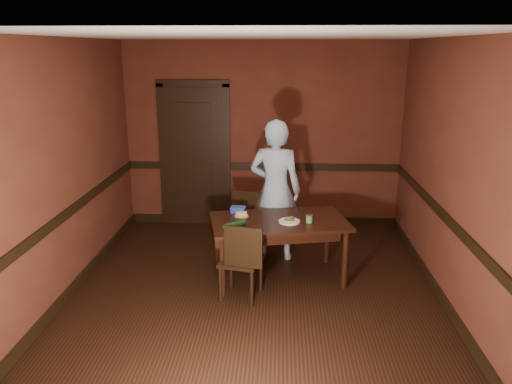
# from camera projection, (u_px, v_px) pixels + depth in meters

# --- Properties ---
(floor) EXTENTS (4.00, 4.50, 0.01)m
(floor) POSITION_uv_depth(u_px,v_px,m) (254.00, 292.00, 5.48)
(floor) COLOR black
(floor) RESTS_ON ground
(ceiling) EXTENTS (4.00, 4.50, 0.01)m
(ceiling) POSITION_uv_depth(u_px,v_px,m) (254.00, 36.00, 4.73)
(ceiling) COLOR silver
(ceiling) RESTS_ON ground
(wall_back) EXTENTS (4.00, 0.02, 2.70)m
(wall_back) POSITION_uv_depth(u_px,v_px,m) (263.00, 136.00, 7.27)
(wall_back) COLOR #57271A
(wall_back) RESTS_ON ground
(wall_front) EXTENTS (4.00, 0.02, 2.70)m
(wall_front) POSITION_uv_depth(u_px,v_px,m) (233.00, 266.00, 2.95)
(wall_front) COLOR #57271A
(wall_front) RESTS_ON ground
(wall_left) EXTENTS (0.02, 4.50, 2.70)m
(wall_left) POSITION_uv_depth(u_px,v_px,m) (63.00, 171.00, 5.21)
(wall_left) COLOR #57271A
(wall_left) RESTS_ON ground
(wall_right) EXTENTS (0.02, 4.50, 2.70)m
(wall_right) POSITION_uv_depth(u_px,v_px,m) (453.00, 176.00, 5.01)
(wall_right) COLOR #57271A
(wall_right) RESTS_ON ground
(dado_back) EXTENTS (4.00, 0.03, 0.10)m
(dado_back) POSITION_uv_depth(u_px,v_px,m) (263.00, 166.00, 7.38)
(dado_back) COLOR black
(dado_back) RESTS_ON ground
(dado_left) EXTENTS (0.03, 4.50, 0.10)m
(dado_left) POSITION_uv_depth(u_px,v_px,m) (69.00, 212.00, 5.33)
(dado_left) COLOR black
(dado_left) RESTS_ON ground
(dado_right) EXTENTS (0.03, 4.50, 0.10)m
(dado_right) POSITION_uv_depth(u_px,v_px,m) (446.00, 218.00, 5.14)
(dado_right) COLOR black
(dado_right) RESTS_ON ground
(baseboard_back) EXTENTS (4.00, 0.03, 0.12)m
(baseboard_back) POSITION_uv_depth(u_px,v_px,m) (262.00, 220.00, 7.61)
(baseboard_back) COLOR black
(baseboard_back) RESTS_ON ground
(baseboard_left) EXTENTS (0.03, 4.50, 0.12)m
(baseboard_left) POSITION_uv_depth(u_px,v_px,m) (77.00, 283.00, 5.57)
(baseboard_left) COLOR black
(baseboard_left) RESTS_ON ground
(baseboard_right) EXTENTS (0.03, 4.50, 0.12)m
(baseboard_right) POSITION_uv_depth(u_px,v_px,m) (438.00, 292.00, 5.37)
(baseboard_right) COLOR black
(baseboard_right) RESTS_ON ground
(door) EXTENTS (1.05, 0.07, 2.20)m
(door) POSITION_uv_depth(u_px,v_px,m) (195.00, 153.00, 7.35)
(door) COLOR black
(door) RESTS_ON ground
(dining_table) EXTENTS (1.66, 1.14, 0.71)m
(dining_table) POSITION_uv_depth(u_px,v_px,m) (279.00, 249.00, 5.74)
(dining_table) COLOR black
(dining_table) RESTS_ON floor
(chair_far) EXTENTS (0.49, 0.49, 0.85)m
(chair_far) POSITION_uv_depth(u_px,v_px,m) (249.00, 227.00, 6.24)
(chair_far) COLOR black
(chair_far) RESTS_ON floor
(chair_near) EXTENTS (0.49, 0.49, 0.86)m
(chair_near) POSITION_uv_depth(u_px,v_px,m) (241.00, 260.00, 5.28)
(chair_near) COLOR black
(chair_near) RESTS_ON floor
(person) EXTENTS (0.71, 0.53, 1.77)m
(person) POSITION_uv_depth(u_px,v_px,m) (275.00, 190.00, 6.20)
(person) COLOR #A3C6DC
(person) RESTS_ON floor
(sandwich_plate) EXTENTS (0.24, 0.24, 0.06)m
(sandwich_plate) POSITION_uv_depth(u_px,v_px,m) (289.00, 221.00, 5.57)
(sandwich_plate) COLOR white
(sandwich_plate) RESTS_ON dining_table
(sauce_jar) EXTENTS (0.08, 0.08, 0.09)m
(sauce_jar) POSITION_uv_depth(u_px,v_px,m) (309.00, 219.00, 5.54)
(sauce_jar) COLOR #5D8F46
(sauce_jar) RESTS_ON dining_table
(cheese_saucer) EXTENTS (0.16, 0.16, 0.05)m
(cheese_saucer) POSITION_uv_depth(u_px,v_px,m) (242.00, 215.00, 5.75)
(cheese_saucer) COLOR white
(cheese_saucer) RESTS_ON dining_table
(food_tub) EXTENTS (0.18, 0.13, 0.07)m
(food_tub) POSITION_uv_depth(u_px,v_px,m) (238.00, 210.00, 5.88)
(food_tub) COLOR blue
(food_tub) RESTS_ON dining_table
(wrapped_veg) EXTENTS (0.24, 0.20, 0.07)m
(wrapped_veg) POSITION_uv_depth(u_px,v_px,m) (234.00, 225.00, 5.38)
(wrapped_veg) COLOR #1B561B
(wrapped_veg) RESTS_ON dining_table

